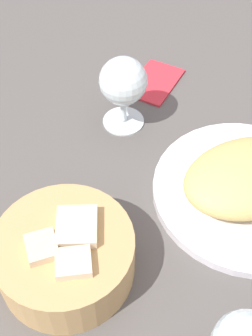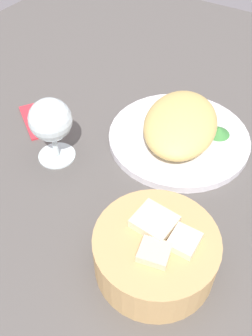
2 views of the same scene
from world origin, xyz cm
name	(u,v)px [view 2 (image 2 of 2)]	position (x,y,z in cm)	size (l,w,h in cm)	color
ground_plane	(156,171)	(0.00, 0.00, -1.00)	(140.00, 140.00, 2.00)	#55504D
plate	(179,138)	(-8.38, 0.10, 0.70)	(26.13, 26.13, 1.40)	silver
omelette	(181,123)	(-8.38, 0.10, 4.12)	(19.28, 13.03, 5.45)	#D7B867
lettuce_garnish	(219,130)	(-12.49, 5.98, 2.20)	(4.38, 4.38, 1.59)	#3C823B
bread_basket	(156,251)	(16.67, 8.91, 3.54)	(16.60, 16.60, 7.90)	tan
wine_glass_near	(51,122)	(7.15, -16.59, 7.80)	(7.32, 7.32, 12.02)	silver
folded_napkin	(42,118)	(0.59, -25.83, 0.40)	(11.00, 7.00, 0.80)	red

